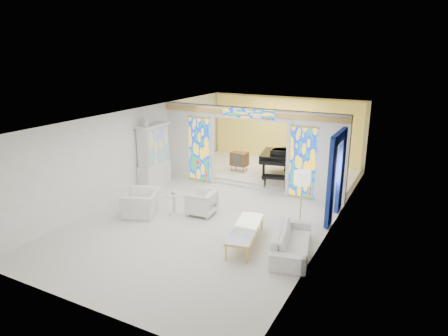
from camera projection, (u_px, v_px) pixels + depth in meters
The scene contains 24 objects.
floor at pixel (224, 207), 13.11m from camera, with size 12.00×12.00×0.00m, color silver.
ceiling at pixel (224, 116), 12.25m from camera, with size 7.00×12.00×0.02m, color white.
wall_back at pixel (286, 130), 17.78m from camera, with size 7.00×0.02×3.00m, color white.
wall_front at pixel (78, 239), 7.57m from camera, with size 7.00×0.02×3.00m, color white.
wall_left at pixel (137, 151), 14.22m from camera, with size 0.02×12.00×3.00m, color white.
wall_right at pixel (335, 179), 11.13m from camera, with size 0.02×12.00×3.00m, color white.
partition_wall at pixel (249, 145), 14.33m from camera, with size 7.00×0.22×3.00m.
stained_glass_left at pixel (199, 149), 15.24m from camera, with size 0.90×0.04×2.40m, color gold.
stained_glass_right at pixel (303, 163), 13.45m from camera, with size 0.90×0.04×2.40m, color gold.
stained_glass_transom at pixel (249, 113), 13.91m from camera, with size 2.00×0.04×0.34m, color gold.
alcove_platform at pixel (269, 172), 16.57m from camera, with size 6.80×3.80×0.18m, color silver.
gold_curtain_back at pixel (285, 131), 17.68m from camera, with size 6.70×0.10×2.90m, color #EECF53.
chandelier at pixel (275, 113), 15.69m from camera, with size 0.48×0.48×0.30m, color gold.
blue_drapes at pixel (337, 169), 11.75m from camera, with size 0.14×1.85×2.65m.
china_cabinet at pixel (154, 157), 14.70m from camera, with size 0.56×1.46×2.72m.
armchair_left at pixel (142, 203), 12.39m from camera, with size 1.18×1.03×0.77m, color silver.
armchair_right at pixel (201, 203), 12.41m from camera, with size 0.82×0.85×0.77m, color white.
sofa at pixel (292, 241), 10.06m from camera, with size 2.22×0.87×0.65m, color white.
side_table at pixel (174, 201), 12.40m from camera, with size 0.61×0.61×0.68m.
vase at pixel (174, 191), 12.30m from camera, with size 0.18×0.18×0.19m, color white.
coffee_table at pixel (245, 229), 10.49m from camera, with size 1.07×2.19×0.47m.
floor_lamp at pixel (302, 181), 10.76m from camera, with size 0.56×0.56×1.82m.
grand_piano at pixel (285, 156), 15.61m from camera, with size 2.00×3.08×1.14m.
tv_console at pixel (239, 159), 16.20m from camera, with size 0.68×0.48×0.78m.
Camera 1 is at (5.63, -10.82, 4.96)m, focal length 32.00 mm.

